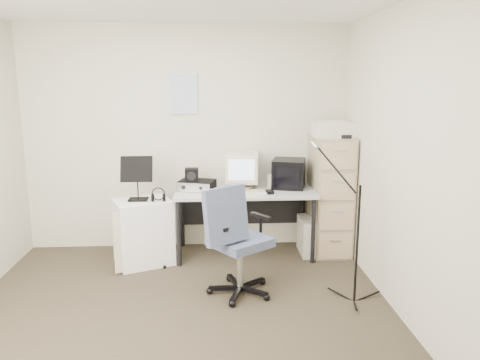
{
  "coord_description": "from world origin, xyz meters",
  "views": [
    {
      "loc": [
        0.29,
        -3.47,
        1.89
      ],
      "look_at": [
        0.55,
        0.95,
        0.95
      ],
      "focal_mm": 35.0,
      "sensor_mm": 36.0,
      "label": 1
    }
  ],
  "objects": [
    {
      "name": "music_stand",
      "position": [
        -0.48,
        1.26,
        0.92
      ],
      "size": [
        0.34,
        0.2,
        0.47
      ],
      "primitive_type": "cube",
      "rotation": [
        0.0,
        0.0,
        0.09
      ],
      "color": "black",
      "rests_on": "side_cart"
    },
    {
      "name": "pc_tower",
      "position": [
        1.34,
        1.44,
        0.2
      ],
      "size": [
        0.19,
        0.43,
        0.4
      ],
      "primitive_type": "cube",
      "rotation": [
        0.0,
        0.0,
        -0.01
      ],
      "color": "white",
      "rests_on": "floor"
    },
    {
      "name": "mic_stand",
      "position": [
        1.51,
        0.26,
        0.68
      ],
      "size": [
        0.03,
        0.03,
        1.36
      ],
      "primitive_type": "cylinder",
      "rotation": [
        0.0,
        0.0,
        1.98
      ],
      "color": "black",
      "rests_on": "floor"
    },
    {
      "name": "desk_speaker",
      "position": [
        0.94,
        1.57,
        0.8
      ],
      "size": [
        0.1,
        0.1,
        0.14
      ],
      "primitive_type": "cube",
      "rotation": [
        0.0,
        0.0,
        -0.35
      ],
      "color": "beige",
      "rests_on": "desk"
    },
    {
      "name": "radio_speaker",
      "position": [
        0.06,
        1.45,
        0.91
      ],
      "size": [
        0.14,
        0.13,
        0.14
      ],
      "primitive_type": "cube",
      "rotation": [
        0.0,
        0.0,
        0.0
      ],
      "color": "black",
      "rests_on": "radio_receiver"
    },
    {
      "name": "side_cart",
      "position": [
        -0.45,
        1.25,
        0.34
      ],
      "size": [
        0.68,
        0.62,
        0.68
      ],
      "primitive_type": "cube",
      "rotation": [
        0.0,
        0.0,
        0.41
      ],
      "color": "white",
      "rests_on": "floor"
    },
    {
      "name": "wall_front",
      "position": [
        0.0,
        -1.8,
        1.25
      ],
      "size": [
        3.6,
        0.02,
        2.5
      ],
      "primitive_type": "cube",
      "color": "beige",
      "rests_on": "ground"
    },
    {
      "name": "crt_monitor",
      "position": [
        0.61,
        1.56,
        0.92
      ],
      "size": [
        0.38,
        0.4,
        0.39
      ],
      "primitive_type": "cube",
      "rotation": [
        0.0,
        0.0,
        -0.08
      ],
      "color": "white",
      "rests_on": "desk"
    },
    {
      "name": "filing_cabinet",
      "position": [
        1.58,
        1.48,
        0.65
      ],
      "size": [
        0.4,
        0.6,
        1.3
      ],
      "primitive_type": "cube",
      "color": "tan",
      "rests_on": "floor"
    },
    {
      "name": "desk",
      "position": [
        0.63,
        1.45,
        0.36
      ],
      "size": [
        1.5,
        0.7,
        0.73
      ],
      "primitive_type": "cube",
      "color": "#ADAEA9",
      "rests_on": "floor"
    },
    {
      "name": "radio_receiver",
      "position": [
        0.12,
        1.5,
        0.78
      ],
      "size": [
        0.43,
        0.36,
        0.11
      ],
      "primitive_type": "cube",
      "rotation": [
        0.0,
        0.0,
        -0.28
      ],
      "color": "black",
      "rests_on": "desk"
    },
    {
      "name": "office_chair",
      "position": [
        0.52,
        0.47,
        0.51
      ],
      "size": [
        0.83,
        0.83,
        1.03
      ],
      "primitive_type": "cube",
      "rotation": [
        0.0,
        0.0,
        0.63
      ],
      "color": "#4F5A81",
      "rests_on": "floor"
    },
    {
      "name": "printer",
      "position": [
        1.58,
        1.45,
        1.38
      ],
      "size": [
        0.44,
        0.31,
        0.16
      ],
      "primitive_type": "cube",
      "rotation": [
        0.0,
        0.0,
        0.06
      ],
      "color": "white",
      "rests_on": "filing_cabinet"
    },
    {
      "name": "papers",
      "position": [
        0.36,
        1.31,
        0.74
      ],
      "size": [
        0.34,
        0.38,
        0.02
      ],
      "primitive_type": "cube",
      "rotation": [
        0.0,
        0.0,
        -0.43
      ],
      "color": "white",
      "rests_on": "desk"
    },
    {
      "name": "wall_right",
      "position": [
        1.8,
        0.0,
        1.25
      ],
      "size": [
        0.02,
        3.6,
        2.5
      ],
      "primitive_type": "cube",
      "color": "beige",
      "rests_on": "ground"
    },
    {
      "name": "wall_calendar",
      "position": [
        -0.02,
        1.79,
        1.75
      ],
      "size": [
        0.3,
        0.02,
        0.44
      ],
      "primitive_type": "cube",
      "color": "white",
      "rests_on": "wall_back"
    },
    {
      "name": "keyboard",
      "position": [
        0.6,
        1.27,
        0.74
      ],
      "size": [
        0.49,
        0.24,
        0.03
      ],
      "primitive_type": "cube",
      "rotation": [
        0.0,
        0.0,
        0.15
      ],
      "color": "white",
      "rests_on": "desk"
    },
    {
      "name": "mouse",
      "position": [
        0.88,
        1.28,
        0.75
      ],
      "size": [
        0.09,
        0.12,
        0.03
      ],
      "primitive_type": "cube",
      "rotation": [
        0.0,
        0.0,
        0.21
      ],
      "color": "black",
      "rests_on": "desk"
    },
    {
      "name": "headphones",
      "position": [
        -0.27,
        1.2,
        0.73
      ],
      "size": [
        0.2,
        0.2,
        0.03
      ],
      "primitive_type": "torus",
      "rotation": [
        0.0,
        0.0,
        0.42
      ],
      "color": "black",
      "rests_on": "side_cart"
    },
    {
      "name": "wall_back",
      "position": [
        0.0,
        1.8,
        1.25
      ],
      "size": [
        3.6,
        0.02,
        2.5
      ],
      "primitive_type": "cube",
      "color": "beige",
      "rests_on": "ground"
    },
    {
      "name": "floor",
      "position": [
        0.0,
        0.0,
        -0.01
      ],
      "size": [
        3.6,
        3.6,
        0.01
      ],
      "primitive_type": "cube",
      "color": "#2C271A",
      "rests_on": "ground"
    },
    {
      "name": "crt_tv",
      "position": [
        1.13,
        1.56,
        0.89
      ],
      "size": [
        0.42,
        0.44,
        0.31
      ],
      "primitive_type": "cube",
      "rotation": [
        0.0,
        0.0,
        -0.25
      ],
      "color": "black",
      "rests_on": "desk"
    }
  ]
}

